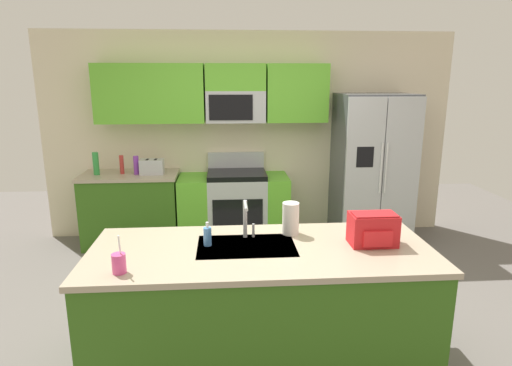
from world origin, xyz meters
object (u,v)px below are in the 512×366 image
pepper_mill (122,165)px  paper_towel_roll (291,218)px  refrigerator (372,169)px  sink_faucet (246,216)px  backpack (373,229)px  bottle_purple (136,165)px  soap_dispenser (208,236)px  range_oven (234,207)px  drink_cup_pink (119,263)px  toaster (152,167)px  bottle_green (96,164)px

pepper_mill → paper_towel_roll: paper_towel_roll is taller
refrigerator → sink_faucet: 2.78m
backpack → bottle_purple: bearing=130.9°
bottle_purple → soap_dispenser: size_ratio=1.31×
range_oven → sink_faucet: sink_faucet is taller
backpack → drink_cup_pink: bearing=-168.8°
toaster → bottle_green: bottle_green is taller
range_oven → backpack: bearing=-69.5°
toaster → backpack: bearing=-51.6°
refrigerator → drink_cup_pink: (-2.48, -2.71, 0.04)m
paper_towel_roll → bottle_green: bearing=133.1°
toaster → paper_towel_roll: (1.36, -2.14, 0.03)m
bottle_green → paper_towel_roll: (2.02, -2.16, -0.02)m
sink_faucet → paper_towel_roll: sink_faucet is taller
bottle_purple → sink_faucet: 2.54m
sink_faucet → paper_towel_roll: bearing=12.5°
refrigerator → paper_towel_roll: (-1.36, -2.13, 0.09)m
pepper_mill → bottle_purple: bearing=-13.1°
paper_towel_roll → bottle_purple: bearing=125.7°
range_oven → sink_faucet: size_ratio=4.82×
bottle_green → refrigerator: bearing=-0.6°
bottle_purple → paper_towel_roll: size_ratio=0.93×
range_oven → bottle_purple: size_ratio=6.10×
soap_dispenser → pepper_mill: bearing=115.1°
range_oven → pepper_mill: bearing=-179.9°
drink_cup_pink → sink_faucet: bearing=32.9°
bottle_purple → drink_cup_pink: size_ratio=0.93×
backpack → pepper_mill: bearing=132.8°
range_oven → paper_towel_roll: bearing=-80.3°
refrigerator → drink_cup_pink: bearing=-132.5°
bottle_green → toaster: bearing=-1.6°
range_oven → drink_cup_pink: 2.93m
pepper_mill → drink_cup_pink: bearing=-77.7°
paper_towel_roll → backpack: paper_towel_roll is taller
toaster → drink_cup_pink: size_ratio=1.16×
sink_faucet → toaster: bearing=114.8°
refrigerator → bottle_green: size_ratio=6.80×
backpack → toaster: bearing=128.4°
drink_cup_pink → pepper_mill: bearing=102.3°
bottle_green → bottle_purple: (0.48, -0.01, -0.02)m
pepper_mill → bottle_green: bottle_green is taller
sink_faucet → paper_towel_roll: (0.34, 0.07, -0.05)m
bottle_green → paper_towel_roll: bearing=-46.9°
toaster → drink_cup_pink: bearing=-85.0°
toaster → bottle_green: bearing=178.4°
refrigerator → bottle_purple: (-2.90, 0.03, 0.09)m
soap_dispenser → backpack: backpack is taller
range_oven → drink_cup_pink: size_ratio=5.66×
toaster → backpack: size_ratio=0.87×
range_oven → bottle_green: 1.75m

